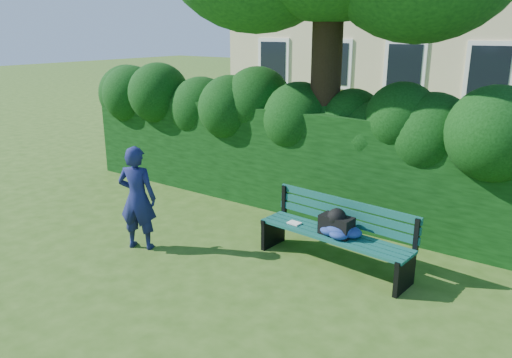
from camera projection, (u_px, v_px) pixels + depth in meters
The scene contains 4 objects.
ground at pixel (232, 251), 7.30m from camera, with size 80.00×80.00×0.00m, color #325417.
hedge at pixel (309, 160), 8.75m from camera, with size 10.00×1.00×1.80m.
park_bench at pixel (337, 231), 6.71m from camera, with size 2.21×0.73×0.89m.
man_reading at pixel (137, 198), 7.20m from camera, with size 0.56×0.37×1.54m, color navy.
Camera 1 is at (4.20, -5.21, 3.12)m, focal length 35.00 mm.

